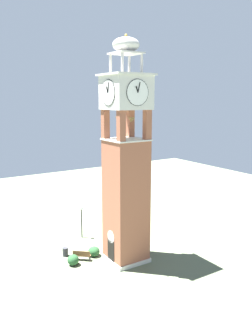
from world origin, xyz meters
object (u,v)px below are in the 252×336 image
at_px(clock_tower, 126,171).
at_px(lamp_post, 81,216).
at_px(park_bench, 82,255).
at_px(trash_bin, 65,252).

height_order(clock_tower, lamp_post, clock_tower).
bearing_deg(park_bench, trash_bin, -151.22).
relative_size(clock_tower, trash_bin, 24.39).
distance_m(clock_tower, park_bench, 8.72).
bearing_deg(clock_tower, park_bench, -120.38).
bearing_deg(trash_bin, lamp_post, 134.76).
bearing_deg(lamp_post, clock_tower, 9.52).
height_order(park_bench, lamp_post, lamp_post).
height_order(clock_tower, trash_bin, clock_tower).
xyz_separation_m(park_bench, lamp_post, (-4.82, 2.31, 1.91)).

